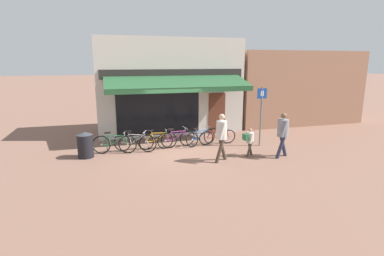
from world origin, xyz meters
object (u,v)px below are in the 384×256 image
(parking_sign, at_px, (261,110))
(bicycle_red, at_px, (217,137))
(litter_bin, at_px, (85,145))
(bicycle_purple, at_px, (176,139))
(bicycle_orange, at_px, (157,140))
(pedestrian_child, at_px, (249,139))
(pedestrian_adult, at_px, (222,133))
(bicycle_silver, at_px, (135,142))
(bicycle_blue, at_px, (201,137))
(bicycle_green, at_px, (114,144))
(pedestrian_second_adult, at_px, (283,131))

(parking_sign, bearing_deg, bicycle_red, 158.18)
(bicycle_red, bearing_deg, parking_sign, -20.73)
(litter_bin, bearing_deg, bicycle_purple, 5.78)
(bicycle_orange, relative_size, litter_bin, 1.66)
(bicycle_purple, bearing_deg, pedestrian_child, -48.98)
(litter_bin, bearing_deg, pedestrian_adult, -21.26)
(bicycle_red, relative_size, parking_sign, 0.67)
(pedestrian_adult, relative_size, pedestrian_child, 1.62)
(bicycle_purple, height_order, pedestrian_adult, pedestrian_adult)
(bicycle_silver, xyz_separation_m, bicycle_orange, (0.97, 0.17, -0.02))
(bicycle_orange, height_order, parking_sign, parking_sign)
(bicycle_silver, distance_m, bicycle_purple, 1.81)
(bicycle_blue, bearing_deg, litter_bin, 161.96)
(bicycle_green, distance_m, parking_sign, 6.39)
(bicycle_orange, distance_m, pedestrian_second_adult, 5.17)
(bicycle_blue, height_order, pedestrian_child, pedestrian_child)
(pedestrian_adult, bearing_deg, bicycle_red, 64.46)
(bicycle_green, height_order, litter_bin, litter_bin)
(bicycle_orange, relative_size, pedestrian_second_adult, 0.96)
(bicycle_green, height_order, bicycle_silver, bicycle_green)
(bicycle_orange, bearing_deg, bicycle_blue, 2.97)
(litter_bin, bearing_deg, bicycle_red, 3.16)
(bicycle_green, bearing_deg, pedestrian_child, -6.45)
(bicycle_blue, height_order, pedestrian_adult, pedestrian_adult)
(bicycle_green, relative_size, bicycle_silver, 1.04)
(bicycle_green, relative_size, parking_sign, 0.68)
(bicycle_orange, distance_m, parking_sign, 4.69)
(pedestrian_child, height_order, litter_bin, pedestrian_child)
(bicycle_green, bearing_deg, litter_bin, -154.98)
(bicycle_purple, bearing_deg, parking_sign, -22.19)
(bicycle_purple, bearing_deg, bicycle_green, 173.01)
(pedestrian_second_adult, relative_size, parking_sign, 0.68)
(bicycle_purple, distance_m, pedestrian_child, 3.19)
(bicycle_green, height_order, bicycle_blue, bicycle_green)
(bicycle_green, bearing_deg, pedestrian_adult, -15.96)
(pedestrian_adult, bearing_deg, pedestrian_second_adult, -12.51)
(pedestrian_child, xyz_separation_m, pedestrian_second_adult, (1.16, -0.49, 0.37))
(bicycle_red, bearing_deg, litter_bin, -175.75)
(pedestrian_adult, relative_size, pedestrian_second_adult, 1.03)
(bicycle_orange, height_order, pedestrian_second_adult, pedestrian_second_adult)
(bicycle_green, xyz_separation_m, bicycle_silver, (0.82, 0.00, 0.00))
(bicycle_green, height_order, pedestrian_second_adult, pedestrian_second_adult)
(bicycle_red, height_order, pedestrian_child, pedestrian_child)
(bicycle_purple, bearing_deg, litter_bin, 175.52)
(bicycle_silver, height_order, pedestrian_second_adult, pedestrian_second_adult)
(bicycle_orange, xyz_separation_m, bicycle_blue, (1.97, 0.02, -0.01))
(bicycle_red, xyz_separation_m, parking_sign, (1.75, -0.70, 1.23))
(bicycle_purple, bearing_deg, bicycle_red, -12.31)
(bicycle_red, bearing_deg, bicycle_silver, -177.67)
(pedestrian_adult, xyz_separation_m, parking_sign, (2.45, 1.52, 0.49))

